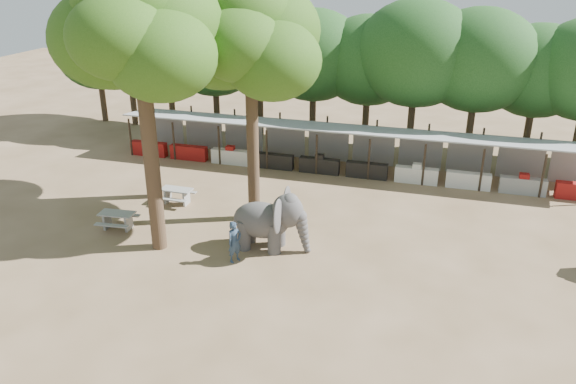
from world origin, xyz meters
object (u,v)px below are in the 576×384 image
(handler, at_px, (235,242))
(yard_tree_back, at_px, (249,38))
(picnic_table_far, at_px, (177,194))
(picnic_table_near, at_px, (117,218))
(elephant, at_px, (270,220))
(yard_tree_left, at_px, (138,38))
(yard_tree_center, at_px, (138,30))

(handler, bearing_deg, yard_tree_back, 40.52)
(yard_tree_back, relative_size, picnic_table_far, 6.98)
(yard_tree_back, bearing_deg, picnic_table_near, -150.82)
(elephant, bearing_deg, yard_tree_left, 152.04)
(handler, relative_size, picnic_table_far, 1.11)
(elephant, relative_size, handler, 1.93)
(yard_tree_center, bearing_deg, handler, -6.22)
(yard_tree_left, bearing_deg, handler, -38.62)
(yard_tree_left, distance_m, yard_tree_center, 5.92)
(handler, bearing_deg, yard_tree_left, 81.95)
(picnic_table_near, xyz_separation_m, picnic_table_far, (1.31, 3.45, -0.01))
(yard_tree_back, bearing_deg, picnic_table_far, 175.59)
(yard_tree_center, distance_m, elephant, 9.31)
(yard_tree_left, xyz_separation_m, yard_tree_center, (3.00, -5.00, 1.01))
(yard_tree_left, xyz_separation_m, elephant, (7.85, -3.89, -6.86))
(elephant, xyz_separation_m, picnic_table_near, (-7.44, -0.23, -0.80))
(yard_tree_left, height_order, handler, yard_tree_left)
(elephant, bearing_deg, yard_tree_back, 121.01)
(yard_tree_back, relative_size, elephant, 3.27)
(elephant, bearing_deg, handler, -126.93)
(yard_tree_center, relative_size, handler, 6.69)
(elephant, xyz_separation_m, handler, (-1.08, -1.52, -0.44))
(yard_tree_center, distance_m, picnic_table_far, 9.79)
(yard_tree_center, bearing_deg, elephant, 12.84)
(picnic_table_near, relative_size, picnic_table_far, 1.08)
(yard_tree_left, xyz_separation_m, picnic_table_near, (0.41, -4.12, -7.67))
(picnic_table_far, bearing_deg, picnic_table_near, -109.86)
(yard_tree_back, distance_m, handler, 8.86)
(yard_tree_center, bearing_deg, picnic_table_far, 106.52)
(yard_tree_center, relative_size, elephant, 3.46)
(yard_tree_back, relative_size, handler, 6.31)
(elephant, bearing_deg, yard_tree_center, -168.73)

